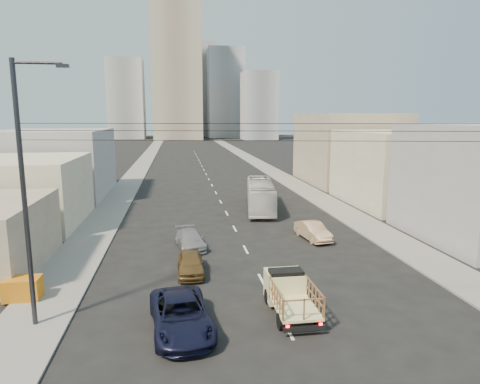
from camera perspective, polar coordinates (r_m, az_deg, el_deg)
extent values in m
plane|color=black|center=(18.95, 7.98, -20.45)|extent=(420.00, 420.00, 0.00)
cube|color=gray|center=(86.44, -12.99, 3.44)|extent=(3.50, 180.00, 0.12)
cube|color=gray|center=(87.74, 2.52, 3.79)|extent=(3.50, 180.00, 0.12)
cube|color=silver|center=(20.63, 6.34, -17.70)|extent=(0.15, 2.00, 0.01)
cube|color=silver|center=(25.95, 2.92, -11.65)|extent=(0.15, 2.00, 0.01)
cube|color=silver|center=(31.51, 0.76, -7.67)|extent=(0.15, 2.00, 0.01)
cube|color=silver|center=(37.21, -0.71, -4.89)|extent=(0.15, 2.00, 0.01)
cube|color=silver|center=(42.99, -1.79, -2.85)|extent=(0.15, 2.00, 0.01)
cube|color=silver|center=(48.82, -2.60, -1.30)|extent=(0.15, 2.00, 0.01)
cube|color=silver|center=(54.69, -3.24, -0.08)|extent=(0.15, 2.00, 0.01)
cube|color=silver|center=(60.59, -3.76, 0.91)|extent=(0.15, 2.00, 0.01)
cube|color=silver|center=(66.50, -4.18, 1.72)|extent=(0.15, 2.00, 0.01)
cube|color=silver|center=(72.43, -4.54, 2.40)|extent=(0.15, 2.00, 0.01)
cube|color=silver|center=(78.37, -4.84, 2.97)|extent=(0.15, 2.00, 0.01)
cube|color=silver|center=(84.32, -5.10, 3.46)|extent=(0.15, 2.00, 0.01)
cube|color=silver|center=(90.27, -5.32, 3.89)|extent=(0.15, 2.00, 0.01)
cube|color=silver|center=(96.23, -5.52, 4.27)|extent=(0.15, 2.00, 0.01)
cube|color=silver|center=(102.20, -5.70, 4.60)|extent=(0.15, 2.00, 0.01)
cube|color=silver|center=(108.16, -5.85, 4.89)|extent=(0.15, 2.00, 0.01)
cube|color=silver|center=(114.14, -5.99, 5.16)|extent=(0.15, 2.00, 0.01)
cube|color=silver|center=(120.11, -6.12, 5.40)|extent=(0.15, 2.00, 0.01)
cube|color=beige|center=(21.11, 7.32, -14.95)|extent=(1.90, 3.00, 0.12)
cube|color=beige|center=(22.77, 5.95, -12.31)|extent=(1.90, 1.60, 1.50)
cube|color=black|center=(22.33, 6.14, -11.12)|extent=(1.70, 0.90, 0.70)
cube|color=#2D2D33|center=(19.91, 8.56, -17.57)|extent=(1.90, 0.12, 0.22)
cube|color=#FF0C0C|center=(19.65, 6.38, -17.41)|extent=(0.15, 0.05, 0.12)
cube|color=#FF0C0C|center=(20.05, 10.72, -16.93)|extent=(0.15, 0.05, 0.12)
cylinder|color=black|center=(22.90, 3.74, -13.69)|extent=(0.25, 0.76, 0.76)
cylinder|color=black|center=(23.29, 7.94, -13.35)|extent=(0.25, 0.76, 0.76)
cylinder|color=black|center=(20.44, 5.46, -16.79)|extent=(0.25, 0.76, 0.76)
cylinder|color=black|center=(20.88, 10.18, -16.30)|extent=(0.25, 0.76, 0.76)
imported|color=black|center=(20.20, -7.86, -15.93)|extent=(3.15, 5.80, 1.54)
imported|color=silver|center=(44.40, 2.75, -0.41)|extent=(4.26, 11.38, 3.09)
imported|color=brown|center=(26.83, -6.61, -9.43)|extent=(1.60, 3.96, 1.35)
imported|color=tan|center=(34.32, 9.69, -5.14)|extent=(2.07, 4.36, 1.38)
imported|color=gray|center=(31.97, -6.68, -6.29)|extent=(2.43, 4.61, 1.27)
cylinder|color=#2D2D33|center=(21.05, -26.82, -0.86)|extent=(0.22, 0.22, 12.00)
cylinder|color=#2D2D33|center=(20.56, -25.40, 15.28)|extent=(2.00, 0.12, 0.12)
cube|color=#2D2D33|center=(20.30, -22.58, 15.27)|extent=(0.50, 0.25, 0.15)
cylinder|color=black|center=(17.80, 7.34, 9.03)|extent=(23.01, 5.02, 0.02)
cylinder|color=black|center=(17.80, 7.32, 8.07)|extent=(23.01, 5.02, 0.02)
cylinder|color=black|center=(17.82, 7.29, 6.78)|extent=(23.01, 5.02, 0.02)
cube|color=#C26E12|center=(25.81, -26.92, -12.17)|extent=(1.80, 1.20, 0.38)
cube|color=#C26E12|center=(25.67, -26.99, -11.38)|extent=(1.80, 1.20, 0.38)
cube|color=#C26E12|center=(25.55, -27.06, -10.58)|extent=(1.80, 1.20, 0.38)
cube|color=#BDB398|center=(50.26, 20.60, 3.01)|extent=(11.00, 14.00, 8.00)
cube|color=gray|center=(64.75, 14.21, 5.66)|extent=(12.00, 16.00, 10.00)
cube|color=#BDB398|center=(42.61, -27.75, -0.02)|extent=(11.00, 12.00, 6.00)
cube|color=gray|center=(56.85, -23.40, 3.57)|extent=(12.00, 16.00, 8.00)
cube|color=gray|center=(186.75, -8.45, 16.20)|extent=(20.00, 20.00, 60.00)
cube|color=gray|center=(202.19, -1.97, 12.97)|extent=(16.00, 16.00, 40.00)
cube|color=gray|center=(196.92, -14.91, 11.86)|extent=(15.00, 15.00, 34.00)
cube|color=gray|center=(216.26, -5.69, 13.27)|extent=(18.00, 18.00, 44.00)
cube|color=gray|center=(184.01, 2.55, 11.39)|extent=(14.00, 14.00, 28.00)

